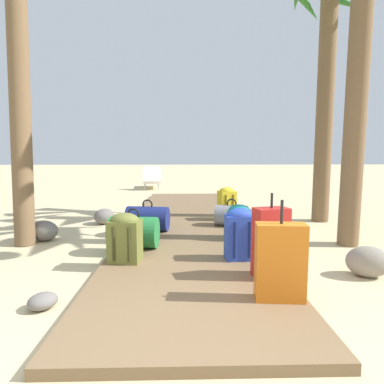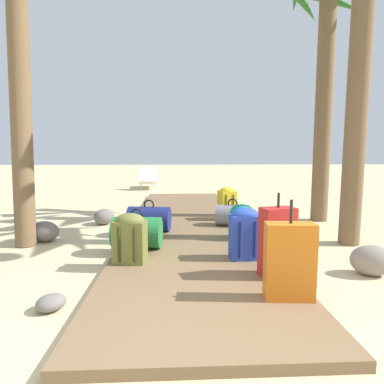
{
  "view_description": "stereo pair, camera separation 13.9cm",
  "coord_description": "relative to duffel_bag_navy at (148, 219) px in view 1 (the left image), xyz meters",
  "views": [
    {
      "loc": [
        -0.06,
        -1.76,
        1.27
      ],
      "look_at": [
        0.1,
        4.36,
        0.55
      ],
      "focal_mm": 31.49,
      "sensor_mm": 36.0,
      "label": 1
    },
    {
      "loc": [
        -0.2,
        -1.75,
        1.27
      ],
      "look_at": [
        0.1,
        4.36,
        0.55
      ],
      "focal_mm": 31.49,
      "sensor_mm": 36.0,
      "label": 2
    }
  ],
  "objects": [
    {
      "name": "boardwalk",
      "position": [
        0.61,
        0.65,
        -0.23
      ],
      "size": [
        1.9,
        7.93,
        0.08
      ],
      "primitive_type": "cube",
      "color": "brown",
      "rests_on": "ground"
    },
    {
      "name": "palm_tree_far_right",
      "position": [
        3.12,
        1.12,
        3.41
      ],
      "size": [
        2.12,
        2.26,
        4.81
      ],
      "color": "brown",
      "rests_on": "ground"
    },
    {
      "name": "suitcase_orange",
      "position": [
        1.33,
        -2.46,
        0.13
      ],
      "size": [
        0.41,
        0.21,
        0.82
      ],
      "color": "orange",
      "rests_on": "boardwalk"
    },
    {
      "name": "backpack_blue",
      "position": [
        1.18,
        -1.41,
        0.12
      ],
      "size": [
        0.34,
        0.25,
        0.58
      ],
      "color": "#2847B7",
      "rests_on": "boardwalk"
    },
    {
      "name": "rock_left_near",
      "position": [
        -1.47,
        -0.25,
        -0.12
      ],
      "size": [
        0.51,
        0.44,
        0.29
      ],
      "primitive_type": "ellipsoid",
      "rotation": [
        0.0,
        0.0,
        2.81
      ],
      "color": "slate",
      "rests_on": "ground"
    },
    {
      "name": "backpack_yellow",
      "position": [
        1.32,
        0.82,
        0.12
      ],
      "size": [
        0.33,
        0.32,
        0.58
      ],
      "color": "gold",
      "rests_on": "boardwalk"
    },
    {
      "name": "ground_plane",
      "position": [
        0.61,
        -0.14,
        -0.27
      ],
      "size": [
        60.0,
        60.0,
        0.0
      ],
      "primitive_type": "plane",
      "color": "#CCB789"
    },
    {
      "name": "rock_right_near",
      "position": [
        2.44,
        -1.78,
        -0.11
      ],
      "size": [
        0.49,
        0.4,
        0.32
      ],
      "primitive_type": "ellipsoid",
      "rotation": [
        0.0,
        0.0,
        2.9
      ],
      "color": "gray",
      "rests_on": "ground"
    },
    {
      "name": "duffel_bag_green",
      "position": [
        -0.08,
        -0.91,
        0.01
      ],
      "size": [
        0.64,
        0.45,
        0.5
      ],
      "color": "#237538",
      "rests_on": "boardwalk"
    },
    {
      "name": "duffel_bag_grey",
      "position": [
        1.33,
        0.31,
        -0.02
      ],
      "size": [
        0.59,
        0.44,
        0.45
      ],
      "color": "slate",
      "rests_on": "boardwalk"
    },
    {
      "name": "rock_left_mid",
      "position": [
        -0.87,
        0.89,
        -0.13
      ],
      "size": [
        0.44,
        0.48,
        0.27
      ],
      "primitive_type": "ellipsoid",
      "rotation": [
        0.0,
        0.0,
        2.87
      ],
      "color": "slate",
      "rests_on": "ground"
    },
    {
      "name": "lounge_chair",
      "position": [
        -0.57,
        6.81,
        0.06
      ],
      "size": [
        0.75,
        1.58,
        0.8
      ],
      "color": "white",
      "rests_on": "ground"
    },
    {
      "name": "rock_left_far",
      "position": [
        -0.61,
        -2.41,
        -0.2
      ],
      "size": [
        0.32,
        0.32,
        0.13
      ],
      "primitive_type": "ellipsoid",
      "rotation": [
        0.0,
        0.0,
        0.93
      ],
      "color": "slate",
      "rests_on": "ground"
    },
    {
      "name": "backpack_olive",
      "position": [
        -0.09,
        -1.46,
        0.1
      ],
      "size": [
        0.37,
        0.31,
        0.54
      ],
      "color": "olive",
      "rests_on": "boardwalk"
    },
    {
      "name": "backpack_teal",
      "position": [
        1.31,
        -0.57,
        0.07
      ],
      "size": [
        0.35,
        0.29,
        0.49
      ],
      "color": "#197A7F",
      "rests_on": "boardwalk"
    },
    {
      "name": "suitcase_red",
      "position": [
        1.38,
        -1.96,
        0.15
      ],
      "size": [
        0.36,
        0.26,
        0.81
      ],
      "color": "red",
      "rests_on": "boardwalk"
    },
    {
      "name": "duffel_bag_navy",
      "position": [
        0.0,
        0.0,
        0.0
      ],
      "size": [
        0.68,
        0.46,
        0.48
      ],
      "color": "navy",
      "rests_on": "boardwalk"
    }
  ]
}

